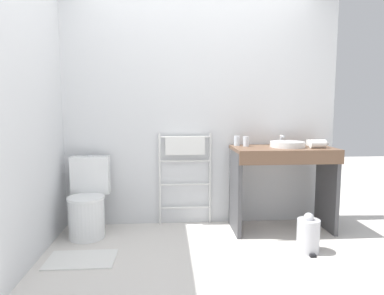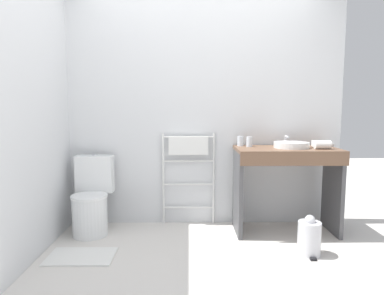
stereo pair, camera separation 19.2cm
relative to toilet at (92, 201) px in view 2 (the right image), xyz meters
The scene contains 13 objects.
ground_plane 1.47m from the toilet, 39.60° to the right, with size 12.00×12.00×0.00m, color silver.
wall_back 1.47m from the toilet, 18.08° to the left, with size 3.04×0.12×2.46m, color silver.
wall_side 1.02m from the toilet, 139.33° to the right, with size 0.12×1.82×2.46m, color silver.
toilet is the anchor object (origin of this frame).
towel_radiator 1.09m from the toilet, 14.42° to the left, with size 0.57×0.06×0.99m.
vanity_counter 1.98m from the toilet, ahead, with size 1.01×0.55×0.87m.
sink_basin 2.09m from the toilet, ahead, with size 0.35×0.35×0.06m.
faucet 2.11m from the toilet, ahead, with size 0.02×0.10×0.11m.
cup_near_wall 1.64m from the toilet, ahead, with size 0.06×0.06×0.10m.
cup_near_edge 1.72m from the toilet, ahead, with size 0.06×0.06×0.10m.
hair_dryer 2.37m from the toilet, ahead, with size 0.20×0.18×0.09m.
trash_bin 2.10m from the toilet, 15.29° to the right, with size 0.20×0.23×0.35m.
bath_mat 0.66m from the toilet, 83.56° to the right, with size 0.56×0.36×0.01m, color silver.
Camera 2 is at (-0.12, -2.46, 1.27)m, focal length 32.00 mm.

